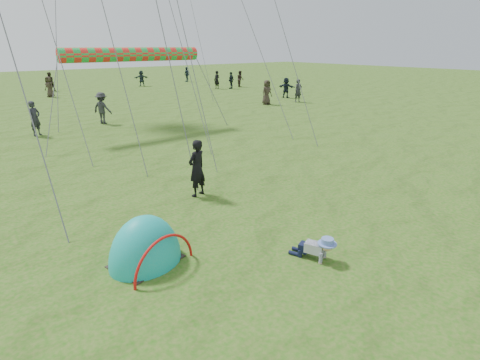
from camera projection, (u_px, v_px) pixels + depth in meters
ground at (309, 285)px, 6.78m from camera, size 140.00×140.00×0.00m
crawling_toddler at (317, 247)px, 7.52m from camera, size 0.71×0.82×0.53m
popup_tent at (146, 262)px, 7.51m from camera, size 1.79×1.60×1.97m
standing_adult at (197, 168)px, 10.55m from camera, size 0.69×0.55×1.64m
crowd_person_0 at (217, 80)px, 36.94m from camera, size 0.55×0.71×1.73m
crowd_person_1 at (50, 82)px, 35.02m from camera, size 1.03×0.93×1.73m
crowd_person_4 at (49, 87)px, 31.09m from camera, size 0.87×0.98×1.67m
crowd_person_5 at (286, 88)px, 30.63m from camera, size 0.86×1.58×1.62m
crowd_person_6 at (298, 91)px, 28.31m from camera, size 0.67×0.49×1.70m
crowd_person_8 at (231, 80)px, 37.08m from camera, size 1.03×0.77×1.62m
crowd_person_9 at (102, 108)px, 20.49m from camera, size 1.12×1.27×1.70m
crowd_person_10 at (267, 92)px, 27.15m from camera, size 0.85×0.56×1.74m
crowd_person_11 at (141, 78)px, 39.40m from camera, size 1.56×0.75×1.61m
crowd_person_12 at (35, 118)px, 17.72m from camera, size 0.72×0.67×1.65m
crowd_person_13 at (240, 79)px, 38.66m from camera, size 0.86×0.96×1.63m
crowd_person_14 at (187, 74)px, 44.29m from camera, size 0.44×1.00×1.68m
rainbow_tube_kite at (134, 54)px, 17.59m from camera, size 6.68×0.64×0.64m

